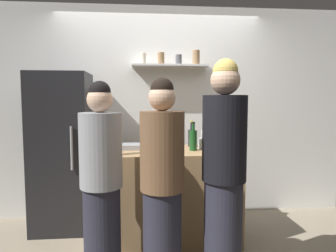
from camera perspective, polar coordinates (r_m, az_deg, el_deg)
name	(u,v)px	position (r m, az deg, el deg)	size (l,w,h in m)	color
back_wall_assembly	(159,112)	(3.86, -1.69, 2.70)	(4.80, 0.32, 2.60)	white
refrigerator	(62,152)	(3.61, -19.18, -4.60)	(0.62, 0.61, 1.75)	black
counter	(168,194)	(3.26, 0.00, -12.68)	(1.41, 0.72, 0.94)	#9E7A51
baking_pan	(129,146)	(3.25, -7.27, -3.82)	(0.34, 0.24, 0.05)	gray
utensil_holder	(202,143)	(3.25, 6.46, -3.26)	(0.09, 0.09, 0.22)	#B2B2B7
wine_bottle_amber_glass	(117,141)	(2.90, -9.51, -2.87)	(0.08, 0.08, 0.34)	#472814
wine_bottle_green_glass	(193,140)	(3.12, 4.75, -2.54)	(0.08, 0.08, 0.29)	#19471E
wine_bottle_dark_glass	(192,137)	(3.38, 4.45, -2.07)	(0.08, 0.08, 0.29)	black
wine_bottle_pale_glass	(161,140)	(3.16, -1.39, -2.57)	(0.07, 0.07, 0.28)	#B2BFB2
water_bottle_plastic	(216,138)	(3.32, 8.96, -2.31)	(0.09, 0.09, 0.23)	silver
person_brown_jacket	(162,185)	(2.38, -1.09, -11.02)	(0.34, 0.34, 1.62)	#262633
person_blonde	(224,174)	(2.43, 10.41, -8.80)	(0.34, 0.34, 1.76)	#262633
person_grey_hoodie	(101,183)	(2.55, -12.36, -10.33)	(0.34, 0.34, 1.60)	#262633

